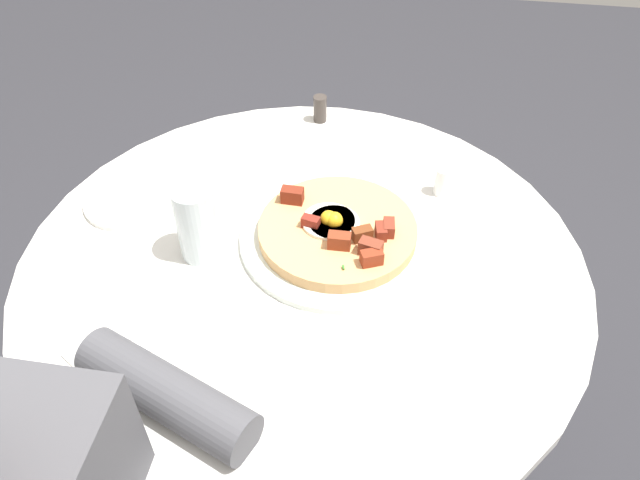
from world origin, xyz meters
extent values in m
plane|color=#2D2D33|center=(0.00, 0.00, 0.00)|extent=(6.00, 6.00, 0.00)
cylinder|color=silver|center=(0.00, 0.00, 0.74)|extent=(0.93, 0.93, 0.03)
cylinder|color=#333338|center=(0.00, 0.00, 0.36)|extent=(0.11, 0.11, 0.72)
cylinder|color=#333338|center=(0.00, 0.00, 0.01)|extent=(0.42, 0.42, 0.02)
cylinder|color=#4C4C51|center=(0.30, -0.12, 0.78)|extent=(0.16, 0.27, 0.07)
cylinder|color=silver|center=(-0.05, 0.05, 0.76)|extent=(0.33, 0.33, 0.01)
cylinder|color=tan|center=(-0.05, 0.05, 0.78)|extent=(0.27, 0.27, 0.02)
cylinder|color=white|center=(-0.05, 0.05, 0.79)|extent=(0.08, 0.08, 0.01)
sphere|color=yellow|center=(-0.05, 0.05, 0.80)|extent=(0.03, 0.03, 0.03)
cylinder|color=white|center=(-0.05, 0.04, 0.79)|extent=(0.09, 0.09, 0.01)
sphere|color=yellow|center=(-0.05, 0.04, 0.80)|extent=(0.03, 0.03, 0.03)
cube|color=maroon|center=(-0.05, 0.14, 0.80)|extent=(0.03, 0.02, 0.02)
cube|color=maroon|center=(0.00, 0.06, 0.80)|extent=(0.02, 0.04, 0.03)
cube|color=brown|center=(-0.02, 0.09, 0.80)|extent=(0.03, 0.04, 0.02)
cube|color=maroon|center=(-0.04, 0.01, 0.80)|extent=(0.02, 0.03, 0.02)
cube|color=maroon|center=(-0.10, -0.03, 0.80)|extent=(0.02, 0.04, 0.03)
cube|color=brown|center=(0.01, 0.11, 0.80)|extent=(0.03, 0.04, 0.03)
cube|color=maroon|center=(-0.03, 0.12, 0.80)|extent=(0.03, 0.02, 0.02)
cube|color=maroon|center=(0.03, 0.12, 0.80)|extent=(0.03, 0.04, 0.02)
cube|color=#387F2D|center=(-0.05, 0.05, 0.79)|extent=(0.01, 0.00, 0.00)
cube|color=#387F2D|center=(-0.11, -0.05, 0.79)|extent=(0.01, 0.01, 0.00)
cube|color=#387F2D|center=(0.05, 0.07, 0.79)|extent=(0.01, 0.01, 0.00)
cube|color=#387F2D|center=(-0.05, 0.05, 0.79)|extent=(0.01, 0.01, 0.00)
cube|color=#387F2D|center=(-0.05, 0.06, 0.79)|extent=(0.01, 0.01, 0.00)
cube|color=#387F2D|center=(-0.01, 0.04, 0.79)|extent=(0.00, 0.01, 0.00)
cylinder|color=white|center=(-0.09, -0.33, 0.76)|extent=(0.16, 0.16, 0.01)
cube|color=white|center=(0.21, -0.20, 0.76)|extent=(0.22, 0.21, 0.00)
cube|color=silver|center=(0.22, -0.18, 0.76)|extent=(0.16, 0.10, 0.00)
cube|color=silver|center=(0.20, -0.21, 0.76)|extent=(0.16, 0.10, 0.00)
cylinder|color=silver|center=(0.01, -0.17, 0.82)|extent=(0.07, 0.07, 0.13)
cylinder|color=white|center=(-0.21, 0.22, 0.78)|extent=(0.03, 0.03, 0.05)
cylinder|color=#3F3833|center=(-0.41, -0.04, 0.78)|extent=(0.03, 0.03, 0.06)
camera|label=1|loc=(0.70, 0.14, 1.48)|focal=34.82mm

